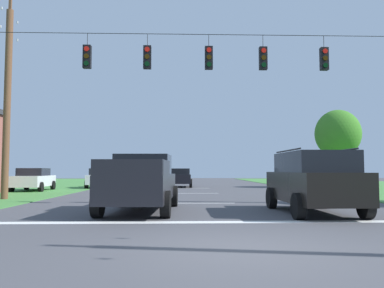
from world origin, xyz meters
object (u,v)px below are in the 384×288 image
object	(u,v)px
distant_car_oncoming	(34,179)
tree_roadside_right	(338,134)
distant_car_crossing_white	(101,178)
utility_pole_far_right	(7,98)
suv_black	(313,180)
distant_car_far_parked	(180,177)
overhead_signal_span	(203,99)
pickup_truck	(141,183)

from	to	relation	value
distant_car_oncoming	tree_roadside_right	distance (m)	23.17
distant_car_crossing_white	distant_car_oncoming	world-z (taller)	same
utility_pole_far_right	distant_car_crossing_white	bearing A→B (deg)	79.54
suv_black	distant_car_far_parked	size ratio (longest dim) A/B	1.10
overhead_signal_span	pickup_truck	size ratio (longest dim) A/B	3.15
distant_car_crossing_white	distant_car_oncoming	xyz separation A→B (m)	(-3.64, -4.31, 0.00)
distant_car_oncoming	tree_roadside_right	size ratio (longest dim) A/B	0.70
pickup_truck	tree_roadside_right	world-z (taller)	tree_roadside_right
utility_pole_far_right	tree_roadside_right	distance (m)	24.25
distant_car_oncoming	utility_pole_far_right	world-z (taller)	utility_pole_far_right
overhead_signal_span	distant_car_crossing_white	distance (m)	16.91
utility_pole_far_right	distant_car_far_parked	bearing A→B (deg)	58.14
distant_car_oncoming	distant_car_far_parked	world-z (taller)	same
distant_car_oncoming	tree_roadside_right	world-z (taller)	tree_roadside_right
suv_black	distant_car_oncoming	distance (m)	19.74
distant_car_far_parked	tree_roadside_right	xyz separation A→B (m)	(12.71, -1.32, 3.49)
distant_car_crossing_white	pickup_truck	bearing A→B (deg)	-74.50
distant_car_far_parked	utility_pole_far_right	world-z (taller)	utility_pole_far_right
overhead_signal_span	utility_pole_far_right	size ratio (longest dim) A/B	1.74
pickup_truck	distant_car_far_parked	size ratio (longest dim) A/B	1.26
distant_car_crossing_white	distant_car_oncoming	bearing A→B (deg)	-130.19
overhead_signal_span	distant_car_far_parked	size ratio (longest dim) A/B	3.97
pickup_truck	distant_car_oncoming	world-z (taller)	pickup_truck
overhead_signal_span	utility_pole_far_right	distance (m)	9.77
distant_car_far_parked	distant_car_crossing_white	bearing A→B (deg)	-166.41
distant_car_crossing_white	distant_car_far_parked	size ratio (longest dim) A/B	1.01
tree_roadside_right	distant_car_crossing_white	bearing A→B (deg)	-179.52
suv_black	distant_car_crossing_white	size ratio (longest dim) A/B	1.09
distant_car_oncoming	tree_roadside_right	xyz separation A→B (m)	(22.47, 4.47, 3.49)
pickup_truck	utility_pole_far_right	distance (m)	9.64
distant_car_crossing_white	tree_roadside_right	xyz separation A→B (m)	(18.83, 0.16, 3.49)
suv_black	distant_car_crossing_white	world-z (taller)	suv_black
pickup_truck	distant_car_crossing_white	xyz separation A→B (m)	(-4.80, 17.29, -0.18)
suv_black	pickup_truck	bearing A→B (deg)	171.55
suv_black	utility_pole_far_right	world-z (taller)	utility_pole_far_right
distant_car_far_parked	utility_pole_far_right	bearing A→B (deg)	-121.86
overhead_signal_span	distant_car_oncoming	distance (m)	15.50
distant_car_far_parked	tree_roadside_right	world-z (taller)	tree_roadside_right
overhead_signal_span	distant_car_far_parked	world-z (taller)	overhead_signal_span
suv_black	distant_car_oncoming	size ratio (longest dim) A/B	1.09
distant_car_far_parked	suv_black	bearing A→B (deg)	-77.54
distant_car_oncoming	utility_pole_far_right	size ratio (longest dim) A/B	0.44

